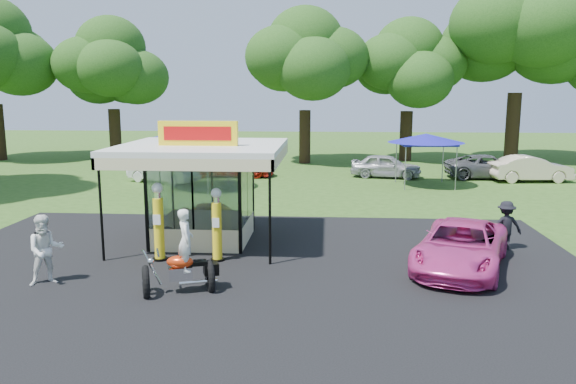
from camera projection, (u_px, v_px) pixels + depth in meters
name	position (u px, v px, depth m)	size (l,w,h in m)	color
ground	(239.00, 294.00, 14.39)	(120.00, 120.00, 0.00)	#2D4E18
asphalt_apron	(250.00, 269.00, 16.35)	(20.00, 14.00, 0.04)	black
gas_station_kiosk	(203.00, 191.00, 19.12)	(5.40, 5.40, 4.18)	white
gas_pump_left	(159.00, 224.00, 16.98)	(0.45, 0.45, 2.44)	black
gas_pump_right	(217.00, 227.00, 16.93)	(0.43, 0.43, 2.28)	black
motorcycle	(183.00, 260.00, 14.30)	(2.02, 1.47, 2.30)	black
spare_tires	(168.00, 238.00, 18.48)	(0.91, 0.62, 0.75)	black
kiosk_car	(217.00, 214.00, 21.51)	(1.13, 2.82, 0.96)	yellow
pink_sedan	(461.00, 246.00, 16.26)	(2.30, 4.98, 1.38)	#D93A92
spectator_west	(46.00, 250.00, 14.93)	(0.93, 0.73, 1.92)	white
spectator_east_a	(506.00, 226.00, 18.22)	(1.06, 0.61, 1.64)	black
bg_car_a	(163.00, 170.00, 31.98)	(1.50, 4.29, 1.41)	silver
bg_car_b	(229.00, 163.00, 34.31)	(2.25, 5.54, 1.61)	red
bg_car_c	(386.00, 166.00, 33.84)	(1.68, 4.17, 1.42)	#A4A4A8
bg_car_d	(489.00, 167.00, 33.54)	(2.33, 5.05, 1.40)	#58575A
bg_car_e	(531.00, 169.00, 32.29)	(1.59, 4.56, 1.50)	beige
tent_west	(191.00, 134.00, 29.52)	(4.61, 4.61, 3.22)	gray
tent_east	(426.00, 139.00, 30.45)	(4.12, 4.12, 2.88)	gray
oak_far_b	(112.00, 70.00, 42.73)	(8.85, 8.85, 10.55)	black
oak_far_c	(305.00, 67.00, 39.73)	(9.18, 9.18, 10.81)	black
oak_far_d	(408.00, 72.00, 41.38)	(8.63, 8.63, 10.27)	black
oak_far_e	(519.00, 38.00, 40.62)	(11.81, 11.81, 14.06)	black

